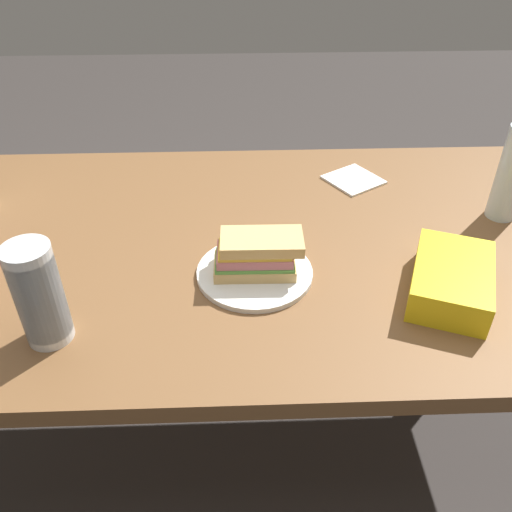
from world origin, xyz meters
The scene contains 7 objects.
ground_plane centered at (0.00, 0.00, 0.00)m, with size 8.00×8.00×0.00m, color #383330.
dining_table centered at (0.00, 0.00, 0.66)m, with size 1.83×0.94×0.74m.
paper_plate centered at (0.00, -0.13, 0.75)m, with size 0.25×0.25×0.01m, color white.
sandwich centered at (0.01, -0.13, 0.80)m, with size 0.18×0.10×0.08m.
chip_bag centered at (0.39, -0.20, 0.78)m, with size 0.23×0.15×0.07m, color yellow.
plastic_cup_stack centered at (-0.38, -0.30, 0.85)m, with size 0.08×0.08×0.20m.
paper_napkin centered at (0.29, 0.27, 0.75)m, with size 0.13×0.13×0.01m, color white.
Camera 1 is at (-0.03, -1.03, 1.47)m, focal length 37.92 mm.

